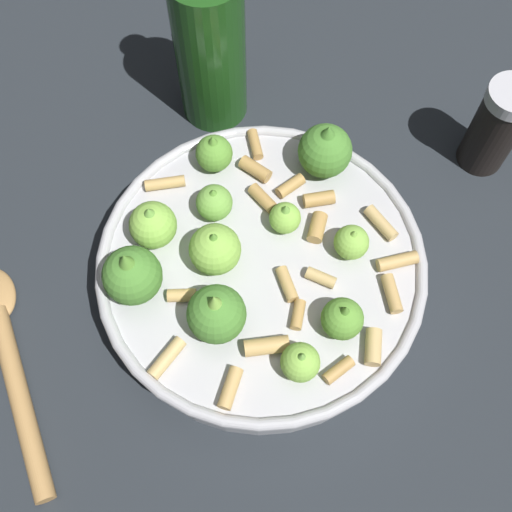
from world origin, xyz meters
name	(u,v)px	position (x,y,z in m)	size (l,w,h in m)	color
ground_plane	(256,283)	(0.00, 0.00, 0.00)	(2.40, 2.40, 0.00)	#23282D
cooking_pan	(253,267)	(0.00, 0.00, 0.03)	(0.27, 0.27, 0.10)	#B7B7BC
pepper_shaker	(491,127)	(-0.21, -0.14, 0.05)	(0.05, 0.05, 0.10)	black
olive_oil_bottle	(205,45)	(0.05, -0.19, 0.08)	(0.06, 0.06, 0.21)	#1E4C19
wooden_spoon	(5,360)	(0.20, 0.08, 0.01)	(0.11, 0.20, 0.02)	#B2844C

